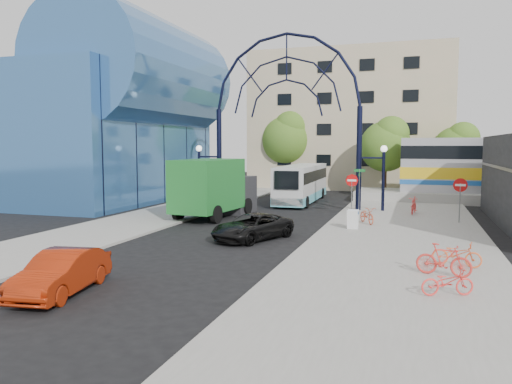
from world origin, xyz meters
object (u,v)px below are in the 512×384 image
(bike_far_c, at_px, (447,282))
(tree_north_c, at_px, (458,147))
(tree_north_a, at_px, (387,143))
(green_truck, at_px, (215,188))
(gateway_arch, at_px, (286,85))
(stop_sign, at_px, (352,184))
(city_bus, at_px, (302,183))
(red_sedan, at_px, (62,273))
(bike_near_b, at_px, (414,205))
(black_suv, at_px, (252,227))
(sandwich_board, at_px, (353,217))
(bike_far_a, at_px, (457,254))
(bike_far_b, at_px, (444,260))
(tree_north_b, at_px, (288,137))
(do_not_enter_sign, at_px, (460,189))
(bike_near_a, at_px, (367,215))
(street_name_sign, at_px, (359,181))

(bike_far_c, bearing_deg, tree_north_c, -25.34)
(tree_north_a, relative_size, green_truck, 0.96)
(gateway_arch, xyz_separation_m, bike_far_c, (9.56, -18.79, -8.04))
(stop_sign, xyz_separation_m, bike_far_c, (4.76, -16.79, -1.47))
(tree_north_c, height_order, city_bus, tree_north_c)
(tree_north_a, xyz_separation_m, red_sedan, (-7.44, -33.59, -3.96))
(green_truck, distance_m, bike_near_b, 12.50)
(black_suv, relative_size, bike_far_c, 2.87)
(sandwich_board, xyz_separation_m, black_suv, (-4.20, -3.75, -0.14))
(bike_far_c, bearing_deg, black_suv, 28.46)
(stop_sign, distance_m, sandwich_board, 6.20)
(tree_north_a, relative_size, red_sedan, 1.80)
(bike_far_a, relative_size, bike_far_b, 0.95)
(black_suv, bearing_deg, tree_north_b, 122.69)
(do_not_enter_sign, bearing_deg, bike_far_b, -96.53)
(city_bus, bearing_deg, bike_near_b, -34.45)
(city_bus, distance_m, green_truck, 10.39)
(bike_far_c, bearing_deg, bike_near_a, -6.00)
(bike_far_a, relative_size, bike_far_c, 1.11)
(bike_far_a, bearing_deg, red_sedan, 132.54)
(bike_far_a, bearing_deg, city_bus, 39.21)
(city_bus, xyz_separation_m, bike_far_a, (9.94, -19.40, -0.94))
(tree_north_a, xyz_separation_m, black_suv, (-4.72, -23.70, -4.00))
(do_not_enter_sign, height_order, tree_north_b, tree_north_b)
(bike_near_b, bearing_deg, bike_near_a, -109.38)
(tree_north_c, xyz_separation_m, bike_far_b, (-2.55, -30.44, -3.62))
(gateway_arch, relative_size, red_sedan, 3.50)
(street_name_sign, relative_size, city_bus, 0.27)
(street_name_sign, xyz_separation_m, tree_north_a, (0.92, 13.33, 2.48))
(bike_far_c, bearing_deg, street_name_sign, -6.79)
(black_suv, bearing_deg, red_sedan, -83.47)
(city_bus, height_order, red_sedan, city_bus)
(tree_north_b, xyz_separation_m, green_truck, (0.78, -21.36, -3.47))
(sandwich_board, xyz_separation_m, tree_north_b, (-9.48, 23.95, 4.52))
(city_bus, bearing_deg, red_sedan, -94.40)
(sandwich_board, height_order, green_truck, green_truck)
(tree_north_c, xyz_separation_m, bike_near_b, (-3.56, -15.01, -3.62))
(do_not_enter_sign, distance_m, bike_near_b, 4.02)
(red_sedan, height_order, bike_far_a, red_sedan)
(green_truck, relative_size, black_suv, 1.68)
(bike_far_a, bearing_deg, gateway_arch, 46.04)
(bike_near_b, bearing_deg, do_not_enter_sign, -42.28)
(gateway_arch, bearing_deg, green_truck, -119.69)
(green_truck, distance_m, red_sedan, 16.37)
(city_bus, bearing_deg, tree_north_a, 50.14)
(city_bus, distance_m, bike_far_c, 25.09)
(tree_north_c, relative_size, green_truck, 0.89)
(red_sedan, bearing_deg, green_truck, 87.42)
(sandwich_board, bearing_deg, stop_sign, 97.57)
(bike_far_c, bearing_deg, sandwich_board, -0.67)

